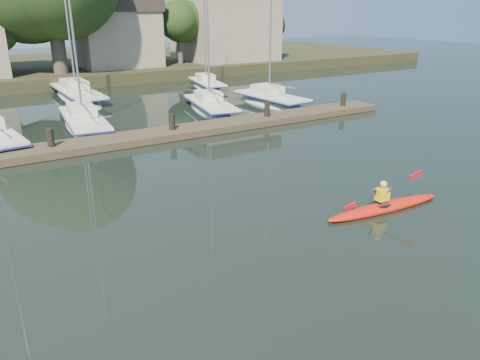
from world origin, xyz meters
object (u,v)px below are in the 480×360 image
sailboat_3 (211,114)px  sailboat_4 (271,107)px  sailboat_2 (85,130)px  sailboat_7 (207,89)px  kayak (384,205)px  sailboat_6 (78,101)px  dock (116,141)px

sailboat_3 → sailboat_4: (4.66, -0.24, -0.02)m
sailboat_2 → sailboat_7: (12.47, 8.72, 0.01)m
kayak → sailboat_7: sailboat_7 is taller
sailboat_7 → sailboat_6: bearing=-171.0°
kayak → sailboat_4: sailboat_4 is taller
kayak → sailboat_4: 18.49m
sailboat_4 → sailboat_7: bearing=88.1°
dock → sailboat_2: 4.66m
sailboat_4 → sailboat_6: sailboat_6 is taller
kayak → dock: kayak is taller
sailboat_2 → sailboat_7: sailboat_2 is taller
kayak → dock: (-5.05, 12.46, 0.02)m
sailboat_4 → sailboat_7: size_ratio=1.10×
kayak → sailboat_2: 17.93m
kayak → sailboat_7: 26.76m
dock → sailboat_7: sailboat_7 is taller
sailboat_4 → sailboat_3: bearing=172.9°
sailboat_3 → sailboat_7: size_ratio=1.11×
dock → sailboat_4: bearing=19.8°
sailboat_2 → sailboat_6: (1.86, 9.16, -0.02)m
kayak → sailboat_6: sailboat_6 is taller
kayak → sailboat_2: size_ratio=0.33×
dock → sailboat_2: size_ratio=2.36×
dock → sailboat_7: bearing=47.8°
sailboat_2 → sailboat_7: size_ratio=1.27×
kayak → sailboat_7: bearing=79.4°
dock → sailboat_6: bearing=83.8°
dock → sailboat_6: size_ratio=1.98×
dock → sailboat_6: sailboat_6 is taller
sailboat_4 → kayak: bearing=-117.8°
sailboat_7 → kayak: bearing=-94.0°
sailboat_3 → sailboat_6: bearing=136.0°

